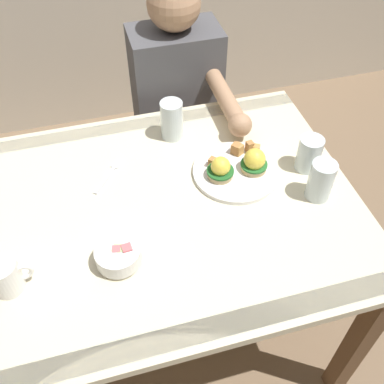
{
  "coord_description": "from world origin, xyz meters",
  "views": [
    {
      "loc": [
        -0.13,
        -0.85,
        1.74
      ],
      "look_at": [
        0.11,
        0.0,
        0.78
      ],
      "focal_mm": 41.9,
      "sensor_mm": 36.0,
      "label": 1
    }
  ],
  "objects_px": {
    "water_glass_far": "(172,122)",
    "water_glass_extra": "(309,156)",
    "dining_table": "(158,231)",
    "water_glass_near": "(320,182)",
    "fork": "(109,174)",
    "fruit_bowl": "(119,256)",
    "diner_person": "(179,103)",
    "coffee_mug": "(5,276)",
    "eggs_benedict_plate": "(237,168)"
  },
  "relations": [
    {
      "from": "water_glass_far",
      "to": "water_glass_extra",
      "type": "bearing_deg",
      "value": -35.1
    },
    {
      "from": "dining_table",
      "to": "water_glass_near",
      "type": "distance_m",
      "value": 0.51
    },
    {
      "from": "water_glass_far",
      "to": "fork",
      "type": "bearing_deg",
      "value": -151.1
    },
    {
      "from": "fruit_bowl",
      "to": "diner_person",
      "type": "xyz_separation_m",
      "value": [
        0.35,
        0.76,
        -0.12
      ]
    },
    {
      "from": "dining_table",
      "to": "fork",
      "type": "bearing_deg",
      "value": 122.9
    },
    {
      "from": "fruit_bowl",
      "to": "water_glass_far",
      "type": "xyz_separation_m",
      "value": [
        0.26,
        0.46,
        0.03
      ]
    },
    {
      "from": "coffee_mug",
      "to": "fork",
      "type": "relative_size",
      "value": 0.83
    },
    {
      "from": "fork",
      "to": "water_glass_extra",
      "type": "distance_m",
      "value": 0.63
    },
    {
      "from": "eggs_benedict_plate",
      "to": "water_glass_near",
      "type": "bearing_deg",
      "value": -37.19
    },
    {
      "from": "fork",
      "to": "water_glass_near",
      "type": "height_order",
      "value": "water_glass_near"
    },
    {
      "from": "dining_table",
      "to": "water_glass_far",
      "type": "height_order",
      "value": "water_glass_far"
    },
    {
      "from": "eggs_benedict_plate",
      "to": "fork",
      "type": "height_order",
      "value": "eggs_benedict_plate"
    },
    {
      "from": "water_glass_far",
      "to": "diner_person",
      "type": "distance_m",
      "value": 0.35
    },
    {
      "from": "coffee_mug",
      "to": "water_glass_far",
      "type": "distance_m",
      "value": 0.71
    },
    {
      "from": "water_glass_extra",
      "to": "eggs_benedict_plate",
      "type": "bearing_deg",
      "value": 171.77
    },
    {
      "from": "eggs_benedict_plate",
      "to": "water_glass_extra",
      "type": "height_order",
      "value": "water_glass_extra"
    },
    {
      "from": "dining_table",
      "to": "coffee_mug",
      "type": "height_order",
      "value": "coffee_mug"
    },
    {
      "from": "fork",
      "to": "fruit_bowl",
      "type": "bearing_deg",
      "value": -93.42
    },
    {
      "from": "eggs_benedict_plate",
      "to": "water_glass_far",
      "type": "distance_m",
      "value": 0.28
    },
    {
      "from": "eggs_benedict_plate",
      "to": "fruit_bowl",
      "type": "xyz_separation_m",
      "value": [
        -0.41,
        -0.23,
        0.01
      ]
    },
    {
      "from": "fruit_bowl",
      "to": "fork",
      "type": "xyz_separation_m",
      "value": [
        0.02,
        0.33,
        -0.03
      ]
    },
    {
      "from": "eggs_benedict_plate",
      "to": "water_glass_near",
      "type": "relative_size",
      "value": 2.1
    },
    {
      "from": "eggs_benedict_plate",
      "to": "water_glass_extra",
      "type": "bearing_deg",
      "value": -8.23
    },
    {
      "from": "eggs_benedict_plate",
      "to": "water_glass_extra",
      "type": "relative_size",
      "value": 2.34
    },
    {
      "from": "fruit_bowl",
      "to": "dining_table",
      "type": "bearing_deg",
      "value": 49.71
    },
    {
      "from": "fork",
      "to": "water_glass_extra",
      "type": "bearing_deg",
      "value": -12.21
    },
    {
      "from": "eggs_benedict_plate",
      "to": "fork",
      "type": "bearing_deg",
      "value": 165.56
    },
    {
      "from": "fork",
      "to": "water_glass_near",
      "type": "distance_m",
      "value": 0.64
    },
    {
      "from": "fork",
      "to": "diner_person",
      "type": "xyz_separation_m",
      "value": [
        0.33,
        0.43,
        -0.09
      ]
    },
    {
      "from": "fruit_bowl",
      "to": "fork",
      "type": "height_order",
      "value": "fruit_bowl"
    },
    {
      "from": "dining_table",
      "to": "fork",
      "type": "distance_m",
      "value": 0.24
    },
    {
      "from": "water_glass_near",
      "to": "water_glass_extra",
      "type": "distance_m",
      "value": 0.12
    },
    {
      "from": "coffee_mug",
      "to": "water_glass_near",
      "type": "relative_size",
      "value": 0.87
    },
    {
      "from": "fruit_bowl",
      "to": "coffee_mug",
      "type": "distance_m",
      "value": 0.28
    },
    {
      "from": "dining_table",
      "to": "diner_person",
      "type": "bearing_deg",
      "value": 69.8
    },
    {
      "from": "water_glass_extra",
      "to": "diner_person",
      "type": "relative_size",
      "value": 0.1
    },
    {
      "from": "water_glass_extra",
      "to": "diner_person",
      "type": "height_order",
      "value": "diner_person"
    },
    {
      "from": "dining_table",
      "to": "eggs_benedict_plate",
      "type": "bearing_deg",
      "value": 15.17
    },
    {
      "from": "water_glass_far",
      "to": "diner_person",
      "type": "bearing_deg",
      "value": 71.72
    },
    {
      "from": "eggs_benedict_plate",
      "to": "water_glass_extra",
      "type": "xyz_separation_m",
      "value": [
        0.22,
        -0.03,
        0.02
      ]
    },
    {
      "from": "fruit_bowl",
      "to": "water_glass_far",
      "type": "relative_size",
      "value": 0.88
    },
    {
      "from": "diner_person",
      "to": "eggs_benedict_plate",
      "type": "bearing_deg",
      "value": -84.02
    },
    {
      "from": "eggs_benedict_plate",
      "to": "coffee_mug",
      "type": "relative_size",
      "value": 2.42
    },
    {
      "from": "eggs_benedict_plate",
      "to": "fork",
      "type": "distance_m",
      "value": 0.4
    },
    {
      "from": "dining_table",
      "to": "fruit_bowl",
      "type": "height_order",
      "value": "fruit_bowl"
    },
    {
      "from": "water_glass_far",
      "to": "diner_person",
      "type": "relative_size",
      "value": 0.12
    },
    {
      "from": "fruit_bowl",
      "to": "water_glass_extra",
      "type": "bearing_deg",
      "value": 17.57
    },
    {
      "from": "water_glass_extra",
      "to": "water_glass_near",
      "type": "bearing_deg",
      "value": -100.14
    },
    {
      "from": "eggs_benedict_plate",
      "to": "coffee_mug",
      "type": "height_order",
      "value": "coffee_mug"
    },
    {
      "from": "fork",
      "to": "water_glass_near",
      "type": "xyz_separation_m",
      "value": [
        0.59,
        -0.25,
        0.05
      ]
    }
  ]
}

